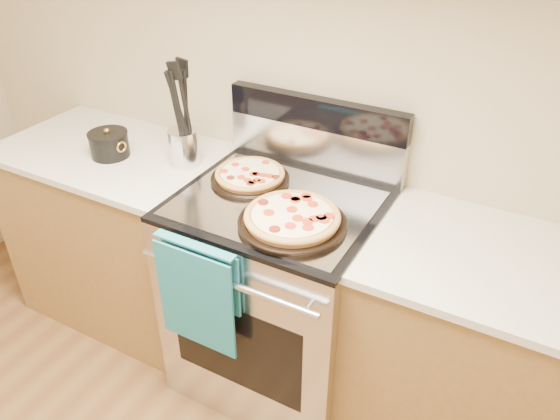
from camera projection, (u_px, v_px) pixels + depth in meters
The scene contains 17 objects.
wall_back at pixel (323, 62), 2.07m from camera, with size 4.00×4.00×0.00m, color tan.
range_body at pixel (279, 295), 2.30m from camera, with size 0.76×0.68×0.90m, color #B7B7BC.
oven_window at pixel (236, 347), 2.05m from camera, with size 0.56×0.01×0.40m, color black.
cooktop at pixel (279, 203), 2.05m from camera, with size 0.76×0.68×0.02m, color black.
backsplash_lower at pixel (315, 147), 2.23m from camera, with size 0.76×0.06×0.18m, color silver.
backsplash_upper at pixel (317, 112), 2.15m from camera, with size 0.76×0.06×0.12m, color black.
oven_handle at pixel (225, 282), 1.84m from camera, with size 0.03×0.03×0.70m, color silver.
dish_towel at pixel (199, 293), 1.94m from camera, with size 0.32×0.05×0.42m, color #1A6D85, non-canonical shape.
foil_sheet at pixel (275, 203), 2.02m from camera, with size 0.70×0.55×0.01m, color gray.
cabinet_left at pixel (126, 236), 2.69m from camera, with size 1.00×0.62×0.88m, color brown.
countertop_left at pixel (110, 153), 2.44m from camera, with size 1.02×0.64×0.03m, color #B9B1A6.
cabinet_right at pixel (496, 371), 1.97m from camera, with size 1.00×0.62×0.88m, color brown.
countertop_right at pixel (527, 273), 1.73m from camera, with size 1.02×0.64×0.03m, color #B9B1A6.
pepperoni_pizza_back at pixel (250, 176), 2.15m from camera, with size 0.31×0.31×0.04m, color #AE7535, non-canonical shape.
pepperoni_pizza_front at pixel (292, 219), 1.88m from camera, with size 0.37×0.37×0.05m, color #AE7535, non-canonical shape.
utensil_crock at pixel (184, 147), 2.27m from camera, with size 0.12×0.12×0.15m, color silver.
saucepan at pixel (109, 145), 2.36m from camera, with size 0.16×0.16×0.10m, color black.
Camera 1 is at (0.84, 0.12, 1.99)m, focal length 35.00 mm.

